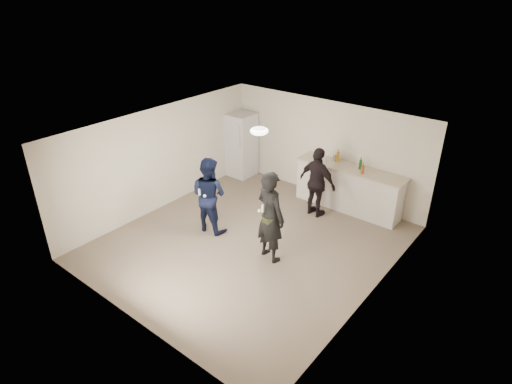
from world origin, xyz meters
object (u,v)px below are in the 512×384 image
Objects in this scene: woman at (270,217)px; man at (209,195)px; shaker at (335,158)px; spectator at (317,183)px; counter at (348,189)px; fridge at (241,145)px.

man is at bearing 11.09° from woman.
shaker is 0.10× the size of spectator.
man is (-1.46, -2.91, -0.31)m from shaker.
shaker is 0.10× the size of man.
woman is (-0.25, -2.83, 0.43)m from counter.
counter is 2.87m from woman.
man is at bearing -125.17° from counter.
man is 1.02× the size of spectator.
man reaches higher than shaker.
fridge is 3.04m from man.
fridge is 0.94× the size of woman.
spectator is at bearing -120.24° from counter.
shaker is 0.93m from spectator.
spectator is (2.90, -0.68, -0.05)m from fridge.
shaker is (-0.50, 0.12, 0.65)m from counter.
shaker is at bearing -121.92° from man.
man is at bearing -63.04° from fridge.
spectator is (-0.19, 2.08, -0.11)m from woman.
counter is at bearing 1.20° from fridge.
counter is at bearing -13.66° from shaker.
spectator is at bearing -85.70° from shaker.
man is 1.71m from woman.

